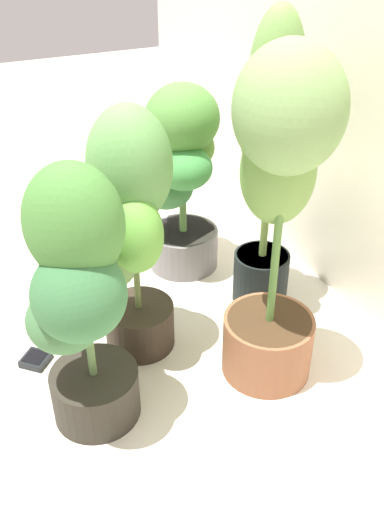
{
  "coord_description": "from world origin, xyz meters",
  "views": [
    {
      "loc": [
        1.41,
        -0.38,
        1.26
      ],
      "look_at": [
        0.06,
        0.26,
        0.3
      ],
      "focal_mm": 39.47,
      "sensor_mm": 36.0,
      "label": 1
    }
  ],
  "objects_px": {
    "potted_plant_front_right": "(79,290)",
    "hygrometer_box": "(36,360)",
    "potted_plant_back_right": "(279,206)",
    "potted_plant_back_center": "(269,155)",
    "potted_plant_back_left": "(180,171)",
    "potted_plant_center": "(131,222)"
  },
  "relations": [
    {
      "from": "potted_plant_front_right",
      "to": "hygrometer_box",
      "type": "relative_size",
      "value": 6.87
    },
    {
      "from": "potted_plant_back_right",
      "to": "potted_plant_back_center",
      "type": "bearing_deg",
      "value": 152.05
    },
    {
      "from": "potted_plant_back_right",
      "to": "potted_plant_front_right",
      "type": "bearing_deg",
      "value": -94.76
    },
    {
      "from": "potted_plant_back_left",
      "to": "potted_plant_front_right",
      "type": "height_order",
      "value": "potted_plant_front_right"
    },
    {
      "from": "potted_plant_back_right",
      "to": "hygrometer_box",
      "type": "bearing_deg",
      "value": -116.19
    },
    {
      "from": "potted_plant_back_left",
      "to": "potted_plant_front_right",
      "type": "xyz_separation_m",
      "value": [
        0.61,
        -0.55,
        0.03
      ]
    },
    {
      "from": "hygrometer_box",
      "to": "potted_plant_center",
      "type": "bearing_deg",
      "value": 124.05
    },
    {
      "from": "potted_plant_front_right",
      "to": "potted_plant_back_right",
      "type": "distance_m",
      "value": 0.56
    },
    {
      "from": "potted_plant_back_left",
      "to": "potted_plant_back_center",
      "type": "bearing_deg",
      "value": 25.76
    },
    {
      "from": "potted_plant_back_left",
      "to": "potted_plant_back_center",
      "type": "relative_size",
      "value": 0.72
    },
    {
      "from": "potted_plant_front_right",
      "to": "potted_plant_back_center",
      "type": "height_order",
      "value": "potted_plant_back_center"
    },
    {
      "from": "potted_plant_front_right",
      "to": "hygrometer_box",
      "type": "bearing_deg",
      "value": -158.14
    },
    {
      "from": "potted_plant_back_left",
      "to": "hygrometer_box",
      "type": "height_order",
      "value": "potted_plant_back_left"
    },
    {
      "from": "potted_plant_front_right",
      "to": "potted_plant_back_left",
      "type": "bearing_deg",
      "value": 137.61
    },
    {
      "from": "potted_plant_back_right",
      "to": "hygrometer_box",
      "type": "height_order",
      "value": "potted_plant_back_right"
    },
    {
      "from": "potted_plant_back_left",
      "to": "potted_plant_center",
      "type": "bearing_deg",
      "value": -40.99
    },
    {
      "from": "hygrometer_box",
      "to": "potted_plant_back_right",
      "type": "bearing_deg",
      "value": 107.41
    },
    {
      "from": "potted_plant_center",
      "to": "potted_plant_back_center",
      "type": "height_order",
      "value": "potted_plant_back_center"
    },
    {
      "from": "potted_plant_front_right",
      "to": "potted_plant_back_center",
      "type": "relative_size",
      "value": 0.76
    },
    {
      "from": "potted_plant_front_right",
      "to": "potted_plant_back_center",
      "type": "distance_m",
      "value": 0.77
    },
    {
      "from": "potted_plant_center",
      "to": "hygrometer_box",
      "type": "bearing_deg",
      "value": -99.56
    },
    {
      "from": "hygrometer_box",
      "to": "potted_plant_front_right",
      "type": "bearing_deg",
      "value": 65.46
    }
  ]
}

